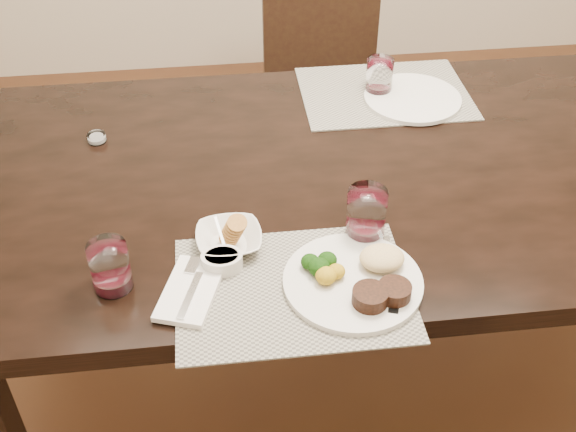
{
  "coord_description": "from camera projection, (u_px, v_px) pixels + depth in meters",
  "views": [
    {
      "loc": [
        -0.41,
        -1.38,
        1.77
      ],
      "look_at": [
        -0.27,
        -0.24,
        0.82
      ],
      "focal_mm": 45.0,
      "sensor_mm": 36.0,
      "label": 1
    }
  ],
  "objects": [
    {
      "name": "wine_glass_far",
      "position": [
        379.0,
        78.0,
        1.97
      ],
      "size": [
        0.07,
        0.07,
        0.1
      ],
      "rotation": [
        0.0,
        0.0,
        0.25
      ],
      "color": "silver",
      "rests_on": "placemat_far"
    },
    {
      "name": "placemat_near",
      "position": [
        293.0,
        289.0,
        1.42
      ],
      "size": [
        0.46,
        0.34,
        0.0
      ],
      "primitive_type": "cube",
      "color": "gray",
      "rests_on": "dining_table"
    },
    {
      "name": "sauce_ramekin",
      "position": [
        222.0,
        260.0,
        1.45
      ],
      "size": [
        0.08,
        0.13,
        0.07
      ],
      "rotation": [
        0.0,
        0.0,
        0.27
      ],
      "color": "silver",
      "rests_on": "placemat_near"
    },
    {
      "name": "ground_plane",
      "position": [
        367.0,
        364.0,
        2.22
      ],
      "size": [
        4.5,
        4.5,
        0.0
      ],
      "primitive_type": "plane",
      "color": "#3F2114",
      "rests_on": "ground"
    },
    {
      "name": "napkin_fork",
      "position": [
        191.0,
        290.0,
        1.4
      ],
      "size": [
        0.15,
        0.2,
        0.02
      ],
      "rotation": [
        0.0,
        0.0,
        -0.32
      ],
      "color": "white",
      "rests_on": "placemat_near"
    },
    {
      "name": "placemat_far",
      "position": [
        384.0,
        93.0,
        2.0
      ],
      "size": [
        0.46,
        0.34,
        0.0
      ],
      "primitive_type": "cube",
      "color": "gray",
      "rests_on": "dining_table"
    },
    {
      "name": "far_plate",
      "position": [
        412.0,
        98.0,
        1.97
      ],
      "size": [
        0.26,
        0.26,
        0.01
      ],
      "primitive_type": "cylinder",
      "color": "silver",
      "rests_on": "placemat_far"
    },
    {
      "name": "steak_knife",
      "position": [
        392.0,
        287.0,
        1.41
      ],
      "size": [
        0.06,
        0.23,
        0.01
      ],
      "rotation": [
        0.0,
        0.0,
        -0.33
      ],
      "color": "white",
      "rests_on": "placemat_near"
    },
    {
      "name": "dining_table",
      "position": [
        386.0,
        193.0,
        1.79
      ],
      "size": [
        2.0,
        1.0,
        0.75
      ],
      "color": "black",
      "rests_on": "ground"
    },
    {
      "name": "dinner_plate",
      "position": [
        360.0,
        279.0,
        1.41
      ],
      "size": [
        0.28,
        0.28,
        0.05
      ],
      "rotation": [
        0.0,
        0.0,
        -0.29
      ],
      "color": "silver",
      "rests_on": "placemat_near"
    },
    {
      "name": "wine_glass_side",
      "position": [
        110.0,
        269.0,
        1.4
      ],
      "size": [
        0.08,
        0.08,
        0.11
      ],
      "rotation": [
        0.0,
        0.0,
        -0.08
      ],
      "color": "silver",
      "rests_on": "dining_table"
    },
    {
      "name": "chair_far",
      "position": [
        324.0,
        72.0,
        2.61
      ],
      "size": [
        0.42,
        0.42,
        0.9
      ],
      "color": "black",
      "rests_on": "ground"
    },
    {
      "name": "salt_cellar",
      "position": [
        97.0,
        138.0,
        1.82
      ],
      "size": [
        0.05,
        0.05,
        0.02
      ],
      "rotation": [
        0.0,
        0.0,
        -0.37
      ],
      "color": "silver",
      "rests_on": "dining_table"
    },
    {
      "name": "wine_glass_near",
      "position": [
        366.0,
        216.0,
        1.51
      ],
      "size": [
        0.08,
        0.08,
        0.11
      ],
      "rotation": [
        0.0,
        0.0,
        0.27
      ],
      "color": "silver",
      "rests_on": "placemat_near"
    },
    {
      "name": "cracker_bowl",
      "position": [
        229.0,
        239.0,
        1.5
      ],
      "size": [
        0.14,
        0.14,
        0.06
      ],
      "rotation": [
        0.0,
        0.0,
        0.04
      ],
      "color": "silver",
      "rests_on": "placemat_near"
    }
  ]
}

